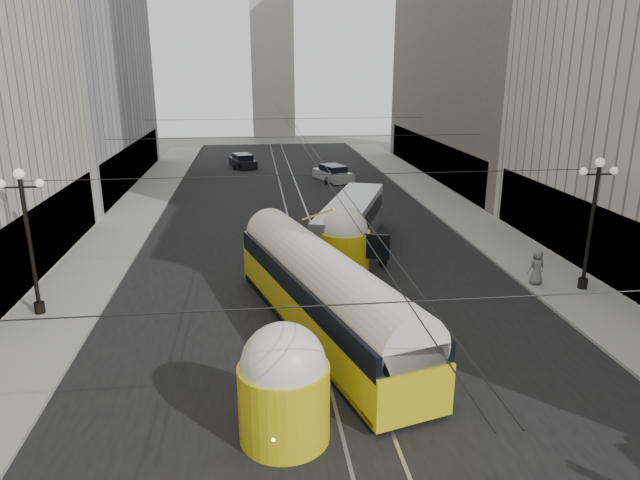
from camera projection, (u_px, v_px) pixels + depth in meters
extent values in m
cube|color=black|center=(300.00, 222.00, 40.17)|extent=(20.00, 85.00, 0.02)
cube|color=gray|center=(134.00, 213.00, 42.14)|extent=(4.00, 72.00, 0.15)
cube|color=gray|center=(448.00, 205.00, 44.80)|extent=(4.00, 72.00, 0.15)
cube|color=gray|center=(289.00, 222.00, 40.08)|extent=(0.12, 85.00, 0.04)
cube|color=gray|center=(310.00, 221.00, 40.25)|extent=(0.12, 85.00, 0.04)
cube|color=black|center=(47.00, 235.00, 29.95)|extent=(0.10, 18.00, 3.60)
cube|color=#999999|center=(50.00, 24.00, 48.60)|extent=(12.00, 28.00, 28.00)
cube|color=black|center=(135.00, 162.00, 52.76)|extent=(0.10, 25.20, 3.60)
cube|color=black|center=(571.00, 228.00, 31.16)|extent=(0.10, 18.00, 3.60)
cube|color=#514C47|center=(501.00, 4.00, 52.45)|extent=(12.00, 32.00, 32.00)
cube|color=black|center=(429.00, 157.00, 55.87)|extent=(0.10, 28.80, 3.60)
cube|color=#B2AFA8|center=(272.00, 56.00, 81.80)|extent=(6.00, 6.00, 24.00)
cylinder|color=black|center=(30.00, 248.00, 24.07)|extent=(0.18, 0.18, 6.00)
cylinder|color=black|center=(40.00, 308.00, 24.88)|extent=(0.44, 0.44, 0.50)
cylinder|color=black|center=(21.00, 187.00, 23.32)|extent=(1.60, 0.08, 0.08)
sphere|color=white|center=(19.00, 174.00, 23.16)|extent=(0.44, 0.44, 0.44)
sphere|color=white|center=(1.00, 184.00, 23.19)|extent=(0.36, 0.36, 0.36)
sphere|color=white|center=(40.00, 183.00, 23.36)|extent=(0.36, 0.36, 0.36)
cylinder|color=black|center=(590.00, 229.00, 26.87)|extent=(0.18, 0.18, 6.00)
cylinder|color=black|center=(583.00, 283.00, 27.67)|extent=(0.44, 0.44, 0.50)
cylinder|color=black|center=(598.00, 174.00, 26.11)|extent=(1.60, 0.08, 0.08)
sphere|color=white|center=(600.00, 162.00, 25.95)|extent=(0.44, 0.44, 0.44)
sphere|color=white|center=(583.00, 171.00, 25.98)|extent=(0.36, 0.36, 0.36)
sphere|color=white|center=(614.00, 171.00, 26.15)|extent=(0.36, 0.36, 0.36)
cylinder|color=black|center=(414.00, 301.00, 11.34)|extent=(25.00, 0.03, 0.03)
cylinder|color=black|center=(326.00, 175.00, 24.64)|extent=(25.00, 0.03, 0.03)
cylinder|color=black|center=(300.00, 137.00, 37.94)|extent=(25.00, 0.03, 0.03)
cylinder|color=black|center=(287.00, 119.00, 51.25)|extent=(25.00, 0.03, 0.03)
cylinder|color=black|center=(295.00, 133.00, 41.80)|extent=(0.03, 72.00, 0.03)
cylinder|color=black|center=(301.00, 133.00, 41.85)|extent=(0.03, 72.00, 0.03)
cube|color=gold|center=(323.00, 308.00, 23.14)|extent=(6.49, 14.46, 1.73)
cube|color=black|center=(323.00, 327.00, 23.38)|extent=(6.38, 14.05, 0.31)
cube|color=black|center=(323.00, 283.00, 22.82)|extent=(6.45, 14.26, 0.87)
cylinder|color=silver|center=(323.00, 275.00, 22.73)|extent=(6.14, 14.17, 2.35)
cylinder|color=gold|center=(284.00, 403.00, 16.47)|extent=(2.65, 2.65, 2.35)
sphere|color=silver|center=(283.00, 365.00, 16.11)|extent=(2.45, 2.45, 2.45)
cylinder|color=gold|center=(344.00, 253.00, 29.76)|extent=(2.65, 2.65, 2.35)
sphere|color=silver|center=(344.00, 230.00, 29.40)|extent=(2.45, 2.45, 2.45)
sphere|color=#FFF2BF|center=(275.00, 436.00, 15.47)|extent=(0.36, 0.36, 0.36)
cube|color=#ACADB1|center=(350.00, 224.00, 34.21)|extent=(6.05, 11.26, 2.79)
cube|color=black|center=(351.00, 216.00, 34.08)|extent=(5.93, 10.90, 1.02)
cube|color=black|center=(369.00, 246.00, 28.87)|extent=(2.04, 0.83, 1.30)
cylinder|color=black|center=(341.00, 260.00, 30.82)|extent=(0.30, 0.93, 0.93)
cylinder|color=black|center=(383.00, 258.00, 31.08)|extent=(0.30, 0.93, 0.93)
cylinder|color=black|center=(324.00, 224.00, 37.92)|extent=(0.30, 0.93, 0.93)
cylinder|color=black|center=(358.00, 223.00, 38.18)|extent=(0.30, 0.93, 0.93)
cube|color=silver|center=(333.00, 175.00, 54.48)|extent=(3.58, 5.20, 0.85)
cube|color=black|center=(333.00, 169.00, 54.31)|extent=(2.58, 3.09, 0.81)
cylinder|color=black|center=(326.00, 181.00, 52.88)|extent=(0.22, 0.68, 0.68)
cylinder|color=black|center=(345.00, 180.00, 53.08)|extent=(0.22, 0.68, 0.68)
cylinder|color=black|center=(322.00, 174.00, 55.99)|extent=(0.22, 0.68, 0.68)
cylinder|color=black|center=(340.00, 174.00, 56.18)|extent=(0.22, 0.68, 0.68)
cube|color=black|center=(243.00, 163.00, 61.81)|extent=(3.19, 4.96, 0.82)
cube|color=black|center=(243.00, 157.00, 61.64)|extent=(2.35, 2.91, 0.77)
cylinder|color=black|center=(235.00, 167.00, 60.27)|extent=(0.22, 0.65, 0.65)
cylinder|color=black|center=(251.00, 167.00, 60.46)|extent=(0.22, 0.65, 0.65)
cylinder|color=black|center=(235.00, 162.00, 63.25)|extent=(0.22, 0.65, 0.65)
cylinder|color=black|center=(251.00, 162.00, 63.43)|extent=(0.22, 0.65, 0.65)
imported|color=slate|center=(537.00, 267.00, 28.03)|extent=(0.92, 0.64, 1.75)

